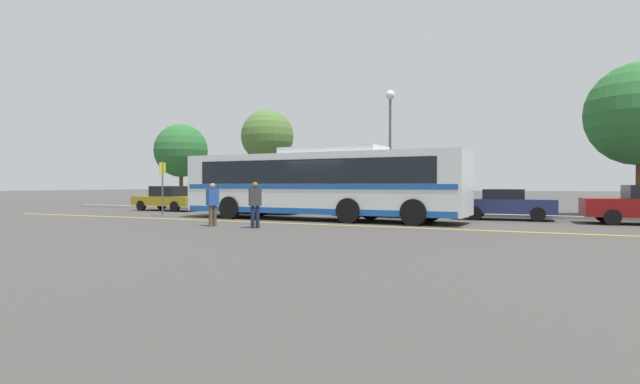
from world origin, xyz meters
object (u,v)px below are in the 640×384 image
object	(u,v)px
parked_car_1	(261,201)
bus_stop_sign	(162,182)
pedestrian_0	(255,202)
tree_2	(181,151)
parked_car_0	(168,198)
street_lamp	(390,126)
parked_car_3	(506,204)
tree_0	(640,114)
transit_bus	(320,182)
pedestrian_1	(213,202)
tree_1	(267,136)
parked_car_2	(378,200)

from	to	relation	value
parked_car_1	bus_stop_sign	xyz separation A→B (m)	(-3.06, -3.96, 0.97)
pedestrian_0	tree_2	bearing A→B (deg)	94.09
parked_car_0	street_lamp	size ratio (longest dim) A/B	0.65
parked_car_1	tree_2	bearing A→B (deg)	56.98
parked_car_3	street_lamp	bearing A→B (deg)	-114.71
parked_car_1	tree_0	world-z (taller)	tree_0
parked_car_0	tree_0	distance (m)	24.82
transit_bus	street_lamp	size ratio (longest dim) A/B	1.97
transit_bus	pedestrian_1	xyz separation A→B (m)	(-2.21, -4.61, -0.73)
tree_1	parked_car_1	bearing A→B (deg)	-62.86
tree_1	transit_bus	bearing A→B (deg)	-46.44
pedestrian_0	tree_2	distance (m)	21.41
pedestrian_1	tree_2	bearing A→B (deg)	-113.90
pedestrian_1	bus_stop_sign	world-z (taller)	bus_stop_sign
transit_bus	parked_car_0	world-z (taller)	transit_bus
street_lamp	parked_car_1	bearing A→B (deg)	-153.60
tree_0	tree_1	size ratio (longest dim) A/B	1.16
pedestrian_0	pedestrian_1	size ratio (longest dim) A/B	1.02
bus_stop_sign	tree_1	bearing A→B (deg)	-3.23
transit_bus	parked_car_3	world-z (taller)	transit_bus
parked_car_2	street_lamp	xyz separation A→B (m)	(-0.17, 2.53, 3.87)
parked_car_3	parked_car_1	bearing A→B (deg)	-89.64
pedestrian_1	street_lamp	xyz separation A→B (m)	(3.55, 10.53, 3.75)
parked_car_2	parked_car_3	distance (m)	5.76
tree_2	pedestrian_0	bearing A→B (deg)	-42.89
parked_car_1	parked_car_3	world-z (taller)	parked_car_3
parked_car_1	tree_1	size ratio (longest dim) A/B	0.69
pedestrian_0	street_lamp	xyz separation A→B (m)	(1.74, 10.51, 3.72)
parked_car_0	parked_car_1	world-z (taller)	parked_car_0
parked_car_3	bus_stop_sign	xyz separation A→B (m)	(-15.07, -4.55, 0.97)
tree_0	parked_car_2	bearing A→B (deg)	-158.33
pedestrian_1	parked_car_2	bearing A→B (deg)	177.64
transit_bus	parked_car_2	size ratio (longest dim) A/B	3.16
parked_car_0	bus_stop_sign	xyz separation A→B (m)	(3.45, -4.27, 0.94)
parked_car_2	parked_car_3	world-z (taller)	parked_car_2
parked_car_3	tree_2	world-z (taller)	tree_2
transit_bus	parked_car_3	size ratio (longest dim) A/B	3.15
tree_0	bus_stop_sign	bearing A→B (deg)	-156.57
parked_car_0	parked_car_1	bearing A→B (deg)	-90.50
parked_car_1	tree_1	world-z (taller)	tree_1
bus_stop_sign	parked_car_3	bearing A→B (deg)	-71.53
pedestrian_0	tree_1	size ratio (longest dim) A/B	0.26
transit_bus	bus_stop_sign	bearing A→B (deg)	99.42
parked_car_3	bus_stop_sign	distance (m)	15.77
transit_bus	pedestrian_0	world-z (taller)	transit_bus
street_lamp	tree_0	bearing A→B (deg)	9.64
parked_car_0	parked_car_3	bearing A→B (deg)	-86.90
transit_bus	parked_car_2	distance (m)	3.80
pedestrian_1	street_lamp	distance (m)	11.72
parked_car_3	transit_bus	bearing A→B (deg)	-66.82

